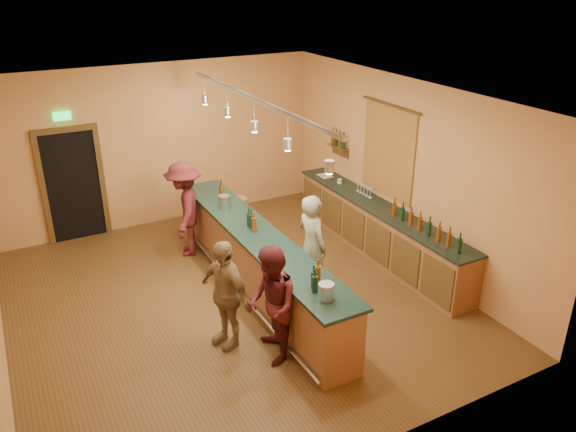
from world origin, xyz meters
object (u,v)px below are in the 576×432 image
tasting_bar (258,259)px  customer_c (185,209)px  customer_a (271,305)px  customer_b (225,294)px  back_counter (379,230)px  bar_stool (239,205)px  bartender (312,245)px

tasting_bar → customer_c: bearing=106.4°
customer_a → customer_b: size_ratio=1.03×
customer_a → customer_b: customer_a is taller
back_counter → customer_a: 3.53m
customer_a → customer_c: bearing=-165.7°
back_counter → tasting_bar: tasting_bar is taller
customer_a → bar_stool: 3.97m
back_counter → customer_b: 3.66m
customer_b → customer_c: size_ratio=0.91×
tasting_bar → customer_b: 1.39m
customer_c → bartender: bearing=53.7°
customer_a → bar_stool: bearing=177.0°
bartender → customer_b: (-1.71, -0.60, -0.05)m
bar_stool → bartender: bearing=-87.3°
customer_a → bar_stool: (1.18, 3.78, -0.23)m
back_counter → customer_c: size_ratio=2.61×
back_counter → tasting_bar: bearing=-175.9°
tasting_bar → customer_a: 1.68m
customer_b → customer_c: (0.41, 2.86, 0.08)m
customer_c → back_counter: bearing=84.8°
back_counter → customer_b: (-3.45, -1.18, 0.31)m
back_counter → customer_b: size_ratio=2.87×
customer_a → customer_c: size_ratio=0.93×
bartender → back_counter: bearing=-79.4°
customer_b → back_counter: bearing=91.4°
back_counter → customer_c: (-3.05, 1.68, 0.39)m
bartender → bar_stool: (-0.12, 2.60, -0.25)m
bartender → customer_c: size_ratio=0.97×
tasting_bar → customer_c: customer_c is taller
back_counter → bar_stool: back_counter is taller
customer_c → bar_stool: bearing=129.7°
tasting_bar → bar_stool: size_ratio=6.97×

